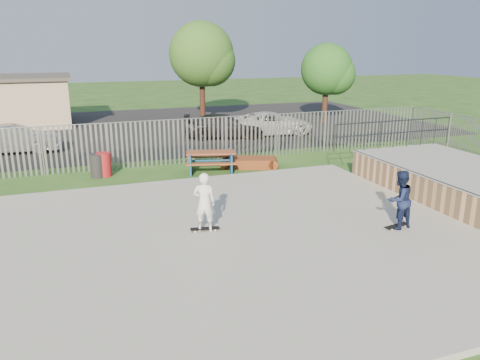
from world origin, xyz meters
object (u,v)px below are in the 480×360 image
object	(u,v)px
tree_right	(327,70)
skater_white	(204,202)
picnic_table	(211,161)
car_silver	(15,139)
funbox	(249,163)
trash_bin_red	(104,165)
car_dark	(225,126)
tree_mid	(201,54)
trash_bin_grey	(97,166)
skater_navy	(399,200)
car_white	(272,123)

from	to	relation	value
tree_right	skater_white	distance (m)	21.18
picnic_table	car_silver	xyz separation A→B (m)	(-8.04, 6.45, 0.28)
funbox	tree_right	distance (m)	13.82
picnic_table	trash_bin_red	xyz separation A→B (m)	(-4.27, 0.73, 0.05)
car_dark	tree_mid	size ratio (longest dim) A/B	0.68
trash_bin_red	picnic_table	bearing A→B (deg)	-9.76
trash_bin_red	tree_right	world-z (taller)	tree_right
funbox	trash_bin_red	size ratio (longest dim) A/B	2.39
car_silver	picnic_table	bearing A→B (deg)	-124.46
car_dark	funbox	bearing A→B (deg)	-174.55
car_silver	tree_right	xyz separation A→B (m)	(19.04, 3.37, 2.84)
picnic_table	trash_bin_grey	size ratio (longest dim) A/B	2.48
trash_bin_grey	skater_navy	world-z (taller)	skater_navy
tree_mid	tree_right	world-z (taller)	tree_mid
car_white	skater_white	distance (m)	15.52
trash_bin_red	trash_bin_grey	size ratio (longest dim) A/B	1.02
car_dark	tree_right	size ratio (longest dim) A/B	0.86
picnic_table	funbox	size ratio (longest dim) A/B	1.02
tree_mid	skater_white	size ratio (longest dim) A/B	4.00
skater_white	funbox	bearing A→B (deg)	-100.16
car_white	skater_white	xyz separation A→B (m)	(-7.89, -13.36, 0.30)
funbox	skater_white	xyz separation A→B (m)	(-3.88, -6.70, 0.78)
car_silver	skater_navy	bearing A→B (deg)	-138.66
funbox	skater_navy	bearing A→B (deg)	-59.91
tree_mid	tree_right	bearing A→B (deg)	-23.06
trash_bin_grey	car_silver	bearing A→B (deg)	121.29
car_dark	tree_mid	world-z (taller)	tree_mid
tree_right	tree_mid	bearing A→B (deg)	156.94
trash_bin_red	car_white	size ratio (longest dim) A/B	0.20
tree_right	skater_white	size ratio (longest dim) A/B	3.15
funbox	skater_navy	world-z (taller)	skater_navy
picnic_table	tree_mid	world-z (taller)	tree_mid
car_white	tree_right	size ratio (longest dim) A/B	0.91
car_white	car_silver	bearing A→B (deg)	96.94
car_dark	skater_navy	xyz separation A→B (m)	(0.24, -15.03, 0.31)
tree_mid	car_white	bearing A→B (deg)	-68.58
tree_right	skater_white	bearing A→B (deg)	-128.59
funbox	tree_right	xyz separation A→B (m)	(9.23, 9.73, 3.34)
car_white	skater_navy	world-z (taller)	skater_navy
picnic_table	funbox	bearing A→B (deg)	17.54
picnic_table	car_silver	world-z (taller)	car_silver
picnic_table	trash_bin_grey	distance (m)	4.58
funbox	trash_bin_red	world-z (taller)	trash_bin_red
funbox	skater_white	world-z (taller)	skater_white
funbox	tree_mid	size ratio (longest dim) A/B	0.34
trash_bin_red	tree_mid	xyz separation A→B (m)	(7.55, 12.37, 4.03)
trash_bin_grey	skater_white	world-z (taller)	skater_white
picnic_table	trash_bin_grey	world-z (taller)	trash_bin_grey
funbox	tree_mid	world-z (taller)	tree_mid
funbox	car_silver	world-z (taller)	car_silver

